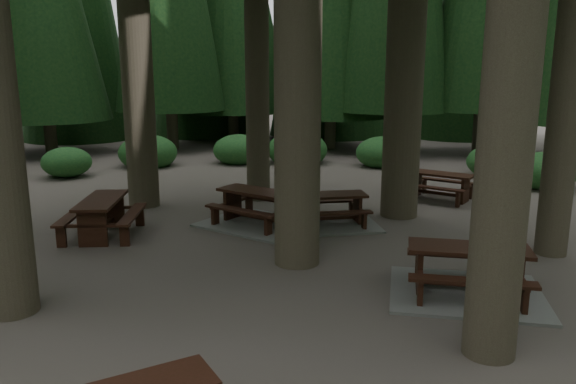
% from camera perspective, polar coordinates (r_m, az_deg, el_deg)
% --- Properties ---
extents(ground, '(80.00, 80.00, 0.00)m').
position_cam_1_polar(ground, '(10.66, -3.56, -7.13)').
color(ground, '#584F47').
rests_on(ground, ground).
extents(picnic_table_a, '(2.52, 2.13, 0.81)m').
position_cam_1_polar(picnic_table_a, '(9.53, 17.73, -8.36)').
color(picnic_table_a, gray).
rests_on(picnic_table_a, ground).
extents(picnic_table_b, '(2.05, 2.29, 0.83)m').
position_cam_1_polar(picnic_table_b, '(12.76, -18.38, -1.89)').
color(picnic_table_b, black).
rests_on(picnic_table_b, ground).
extents(picnic_table_c, '(2.96, 2.70, 0.82)m').
position_cam_1_polar(picnic_table_c, '(13.03, -3.07, -2.14)').
color(picnic_table_c, gray).
rests_on(picnic_table_c, ground).
extents(picnic_table_d, '(2.09, 1.89, 0.74)m').
position_cam_1_polar(picnic_table_d, '(16.05, 15.26, 0.98)').
color(picnic_table_d, black).
rests_on(picnic_table_d, ground).
extents(picnic_table_f, '(2.73, 2.54, 0.74)m').
position_cam_1_polar(picnic_table_f, '(13.05, 4.15, -2.31)').
color(picnic_table_f, gray).
rests_on(picnic_table_f, ground).
extents(shrub_ring, '(23.86, 24.64, 1.49)m').
position_cam_1_polar(shrub_ring, '(11.04, 1.13, -4.24)').
color(shrub_ring, '#1E5829').
rests_on(shrub_ring, ground).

